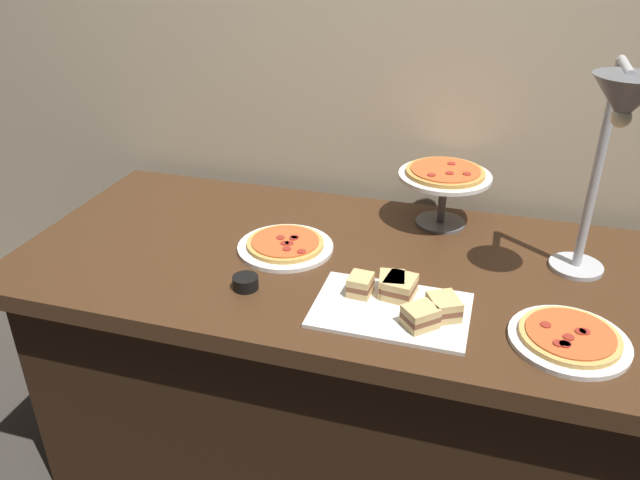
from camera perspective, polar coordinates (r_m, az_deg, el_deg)
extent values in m
plane|color=#38332D|center=(2.20, 2.99, -19.38)|extent=(8.00, 8.00, 0.00)
cube|color=#C6B593|center=(2.02, 7.43, 15.89)|extent=(4.40, 0.04, 2.40)
cube|color=#422816|center=(1.73, 3.58, -2.69)|extent=(1.90, 0.84, 0.05)
cube|color=black|center=(1.95, 3.25, -12.32)|extent=(1.75, 0.74, 0.71)
cylinder|color=#B7BABF|center=(1.82, 22.16, -2.22)|extent=(0.14, 0.14, 0.01)
cylinder|color=#B7BABF|center=(1.71, 23.81, 5.81)|extent=(0.02, 0.02, 0.54)
cylinder|color=#B7BABF|center=(1.56, 25.98, 13.93)|extent=(0.02, 0.16, 0.02)
cone|color=#595B60|center=(1.49, 25.92, 11.42)|extent=(0.15, 0.15, 0.10)
sphere|color=#F9EAB2|center=(1.50, 25.61, 9.97)|extent=(0.04, 0.04, 0.04)
cylinder|color=white|center=(1.52, 21.61, -8.45)|extent=(0.26, 0.26, 0.01)
cylinder|color=#DBA856|center=(1.51, 21.69, -8.08)|extent=(0.22, 0.22, 0.01)
cylinder|color=#C65628|center=(1.51, 21.74, -7.84)|extent=(0.19, 0.19, 0.00)
cylinder|color=maroon|center=(1.51, 19.77, -7.25)|extent=(0.02, 0.02, 0.00)
cylinder|color=maroon|center=(1.49, 21.61, -8.19)|extent=(0.02, 0.02, 0.00)
cylinder|color=maroon|center=(1.46, 21.36, -8.72)|extent=(0.02, 0.02, 0.00)
cylinder|color=maroon|center=(1.52, 22.86, -7.65)|extent=(0.02, 0.02, 0.00)
cylinder|color=maroon|center=(1.46, 20.80, -8.76)|extent=(0.02, 0.02, 0.00)
cylinder|color=maroon|center=(1.46, 21.30, -8.81)|extent=(0.02, 0.02, 0.00)
cylinder|color=maroon|center=(1.51, 22.52, -7.68)|extent=(0.02, 0.02, 0.00)
cylinder|color=white|center=(1.78, -3.15, -0.67)|extent=(0.27, 0.27, 0.01)
cylinder|color=gold|center=(1.77, -3.16, -0.33)|extent=(0.22, 0.22, 0.01)
cylinder|color=#C65628|center=(1.77, -3.17, -0.10)|extent=(0.19, 0.19, 0.00)
cylinder|color=maroon|center=(1.75, -2.81, -0.29)|extent=(0.02, 0.02, 0.00)
cylinder|color=maroon|center=(1.75, -3.21, -0.30)|extent=(0.02, 0.02, 0.00)
cylinder|color=maroon|center=(1.78, -3.60, 0.21)|extent=(0.02, 0.02, 0.00)
cylinder|color=maroon|center=(1.78, -2.30, 0.26)|extent=(0.02, 0.02, 0.00)
cylinder|color=maroon|center=(1.72, -3.02, -0.81)|extent=(0.02, 0.02, 0.00)
cylinder|color=maroon|center=(1.78, -2.40, 0.16)|extent=(0.02, 0.02, 0.00)
cylinder|color=maroon|center=(1.71, -1.68, -1.06)|extent=(0.02, 0.02, 0.00)
cylinder|color=#595B60|center=(1.93, 11.03, 3.48)|extent=(0.02, 0.02, 0.15)
cylinder|color=#595B60|center=(1.96, 10.84, 1.59)|extent=(0.15, 0.15, 0.01)
cylinder|color=white|center=(1.89, 11.25, 5.71)|extent=(0.27, 0.27, 0.01)
cylinder|color=#C68E42|center=(1.89, 11.28, 6.05)|extent=(0.23, 0.23, 0.01)
cylinder|color=#C65628|center=(1.89, 11.30, 6.27)|extent=(0.20, 0.20, 0.00)
cylinder|color=maroon|center=(1.86, 13.16, 5.85)|extent=(0.02, 0.02, 0.00)
cylinder|color=maroon|center=(1.85, 11.67, 5.95)|extent=(0.02, 0.02, 0.00)
cylinder|color=maroon|center=(1.93, 11.82, 6.78)|extent=(0.02, 0.02, 0.00)
cylinder|color=maroon|center=(1.83, 10.07, 5.82)|extent=(0.02, 0.02, 0.00)
cube|color=white|center=(1.52, 6.46, -6.32)|extent=(0.37, 0.25, 0.01)
cube|color=tan|center=(1.57, 6.47, -4.51)|extent=(0.07, 0.08, 0.02)
cube|color=brown|center=(1.56, 6.50, -4.02)|extent=(0.07, 0.08, 0.01)
cube|color=tan|center=(1.55, 6.53, -3.52)|extent=(0.07, 0.08, 0.02)
cube|color=tan|center=(1.46, 9.02, -7.39)|extent=(0.09, 0.09, 0.02)
cube|color=brown|center=(1.45, 9.07, -6.88)|extent=(0.09, 0.09, 0.01)
cube|color=tan|center=(1.44, 9.12, -6.36)|extent=(0.09, 0.09, 0.02)
cube|color=tan|center=(1.56, 3.66, -4.57)|extent=(0.06, 0.07, 0.02)
cube|color=brown|center=(1.55, 3.68, -4.07)|extent=(0.06, 0.07, 0.01)
cube|color=tan|center=(1.54, 3.70, -3.57)|extent=(0.06, 0.07, 0.02)
cube|color=tan|center=(1.51, 11.08, -6.47)|extent=(0.09, 0.10, 0.02)
cube|color=brown|center=(1.50, 11.14, -5.97)|extent=(0.09, 0.10, 0.01)
cube|color=tan|center=(1.49, 11.19, -5.46)|extent=(0.09, 0.10, 0.02)
cube|color=tan|center=(1.56, 7.22, -4.77)|extent=(0.08, 0.09, 0.02)
cube|color=brown|center=(1.55, 7.26, -4.27)|extent=(0.08, 0.09, 0.01)
cube|color=tan|center=(1.54, 7.29, -3.77)|extent=(0.08, 0.09, 0.02)
cylinder|color=black|center=(1.60, -6.77, -3.84)|extent=(0.07, 0.07, 0.03)
cylinder|color=gold|center=(1.60, -6.79, -3.42)|extent=(0.05, 0.05, 0.01)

